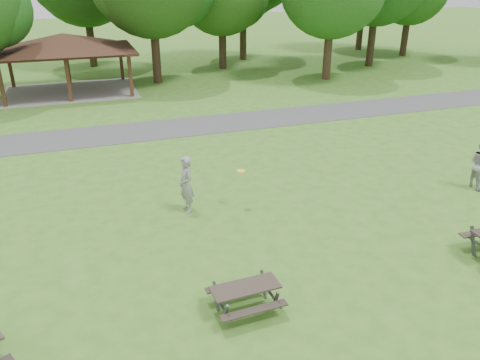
# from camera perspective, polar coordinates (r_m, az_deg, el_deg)

# --- Properties ---
(ground) EXTENTS (160.00, 160.00, 0.00)m
(ground) POSITION_cam_1_polar(r_m,az_deg,el_deg) (11.99, 1.80, -13.84)
(ground) COLOR #3C6F1F
(ground) RESTS_ON ground
(asphalt_path) EXTENTS (120.00, 3.20, 0.02)m
(asphalt_path) POSITION_cam_1_polar(r_m,az_deg,el_deg) (24.21, -10.10, 6.07)
(asphalt_path) COLOR #454447
(asphalt_path) RESTS_ON ground
(pavilion) EXTENTS (8.60, 7.01, 3.76)m
(pavilion) POSITION_cam_1_polar(r_m,az_deg,el_deg) (33.09, -20.68, 15.20)
(pavilion) COLOR #342012
(pavilion) RESTS_ON ground
(picnic_table_middle) EXTENTS (1.66, 1.36, 0.70)m
(picnic_table_middle) POSITION_cam_1_polar(r_m,az_deg,el_deg) (11.24, 0.66, -13.50)
(picnic_table_middle) COLOR #2F2722
(picnic_table_middle) RESTS_ON ground
(frisbee_in_flight) EXTENTS (0.32, 0.32, 0.02)m
(frisbee_in_flight) POSITION_cam_1_polar(r_m,az_deg,el_deg) (15.50, 0.13, 1.10)
(frisbee_in_flight) COLOR yellow
(frisbee_in_flight) RESTS_ON ground
(frisbee_thrower) EXTENTS (0.57, 0.77, 1.92)m
(frisbee_thrower) POSITION_cam_1_polar(r_m,az_deg,el_deg) (15.45, -6.59, -0.54)
(frisbee_thrower) COLOR gray
(frisbee_thrower) RESTS_ON ground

